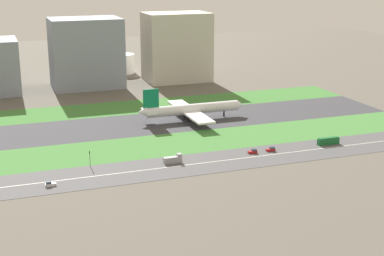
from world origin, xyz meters
name	(u,v)px	position (x,y,z in m)	size (l,w,h in m)	color
ground_plane	(155,123)	(0.00, 0.00, 0.00)	(800.00, 800.00, 0.00)	#5B564C
runway	(155,123)	(0.00, 0.00, 0.05)	(280.00, 46.00, 0.10)	#38383D
grass_median_north	(137,107)	(0.00, 41.00, 0.05)	(280.00, 36.00, 0.10)	#3D7A33
grass_median_south	(178,143)	(0.00, -41.00, 0.05)	(280.00, 36.00, 0.10)	#427F38
highway	(200,163)	(0.00, -73.00, 0.05)	(280.00, 28.00, 0.10)	#4C4C4F
highway_centerline	(200,163)	(0.00, -73.00, 0.11)	(266.00, 0.50, 0.01)	silver
airliner	(190,109)	(21.14, 0.00, 6.23)	(65.00, 56.00, 19.70)	white
car_0	(271,149)	(38.31, -68.00, 0.92)	(4.40, 1.80, 2.00)	#B2191E
bus_0	(328,141)	(70.32, -68.00, 1.82)	(11.60, 2.50, 3.50)	#19662D
car_2	(50,184)	(-67.19, -78.00, 0.92)	(4.40, 1.80, 2.00)	silver
car_1	(253,151)	(28.68, -68.00, 0.92)	(4.40, 1.80, 2.00)	#B2191E
truck_0	(173,159)	(-11.34, -68.00, 1.67)	(8.40, 2.50, 4.00)	#99999E
traffic_light	(90,157)	(-47.67, -60.01, 4.29)	(0.36, 0.50, 7.20)	#4C4C51
hangar_building	(86,53)	(-18.38, 114.00, 24.99)	(50.21, 37.26, 49.98)	gray
office_tower	(177,47)	(50.98, 114.00, 25.95)	(48.34, 33.11, 51.91)	beige
fuel_tank_west	(123,64)	(18.70, 159.00, 7.87)	(19.50, 19.50, 15.75)	silver
fuel_tank_centre	(160,63)	(51.26, 159.00, 6.75)	(16.06, 16.06, 13.50)	silver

